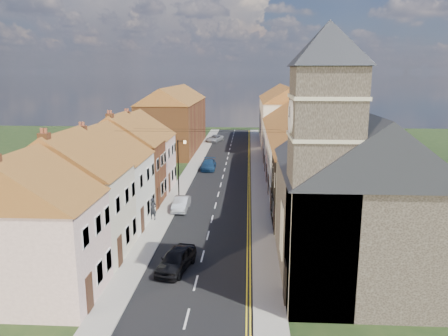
% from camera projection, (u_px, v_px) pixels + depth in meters
% --- Properties ---
extents(ground, '(160.00, 160.00, 0.00)m').
position_uv_depth(ground, '(192.00, 300.00, 24.91)').
color(ground, '#2F3D1A').
rests_on(ground, ground).
extents(road, '(7.00, 90.00, 0.02)m').
position_uv_depth(road, '(223.00, 177.00, 54.16)').
color(road, black).
rests_on(road, ground).
extents(pavement_left, '(1.80, 90.00, 0.12)m').
position_uv_depth(pavement_left, '(188.00, 176.00, 54.40)').
color(pavement_left, '#ACA79C').
rests_on(pavement_left, ground).
extents(pavement_right, '(1.80, 90.00, 0.12)m').
position_uv_depth(pavement_right, '(258.00, 177.00, 53.91)').
color(pavement_right, '#ACA79C').
rests_on(pavement_right, ground).
extents(church, '(11.25, 14.25, 15.20)m').
position_uv_depth(church, '(351.00, 188.00, 26.37)').
color(church, '#312922').
rests_on(church, ground).
extents(cottage_r_tudor, '(8.30, 5.20, 9.00)m').
position_uv_depth(cottage_r_tudor, '(323.00, 175.00, 35.82)').
color(cottage_r_tudor, beige).
rests_on(cottage_r_tudor, ground).
extents(cottage_r_white_near, '(8.30, 6.00, 9.00)m').
position_uv_depth(cottage_r_white_near, '(314.00, 162.00, 41.08)').
color(cottage_r_white_near, white).
rests_on(cottage_r_white_near, ground).
extents(cottage_r_cream_mid, '(8.30, 5.20, 9.00)m').
position_uv_depth(cottage_r_cream_mid, '(306.00, 151.00, 46.35)').
color(cottage_r_cream_mid, beige).
rests_on(cottage_r_cream_mid, ground).
extents(cottage_r_pink, '(8.30, 6.00, 9.00)m').
position_uv_depth(cottage_r_pink, '(301.00, 143.00, 51.61)').
color(cottage_r_pink, '#FFD4C9').
rests_on(cottage_r_pink, ground).
extents(cottage_r_white_far, '(8.30, 5.20, 9.00)m').
position_uv_depth(cottage_r_white_far, '(296.00, 137.00, 56.88)').
color(cottage_r_white_far, white).
rests_on(cottage_r_white_far, ground).
extents(cottage_r_cream_far, '(8.30, 6.00, 9.00)m').
position_uv_depth(cottage_r_cream_far, '(292.00, 131.00, 62.14)').
color(cottage_r_cream_far, beige).
rests_on(cottage_r_cream_far, ground).
extents(cottage_l_brick_near, '(8.30, 5.70, 8.80)m').
position_uv_depth(cottage_l_brick_near, '(24.00, 225.00, 24.24)').
color(cottage_l_brick_near, '#FFD4C9').
rests_on(cottage_l_brick_near, ground).
extents(cottage_l_cream, '(8.30, 6.30, 9.10)m').
position_uv_depth(cottage_l_cream, '(66.00, 194.00, 29.87)').
color(cottage_l_cream, beige).
rests_on(cottage_l_cream, ground).
extents(cottage_l_white, '(8.30, 6.90, 8.80)m').
position_uv_depth(cottage_l_white, '(98.00, 175.00, 36.14)').
color(cottage_l_white, white).
rests_on(cottage_l_white, ground).
extents(cottage_l_brick_mid, '(8.30, 5.70, 9.10)m').
position_uv_depth(cottage_l_brick_mid, '(119.00, 159.00, 42.06)').
color(cottage_l_brick_mid, brown).
rests_on(cottage_l_brick_mid, ground).
extents(cottage_l_pink, '(8.30, 6.30, 8.80)m').
position_uv_depth(cottage_l_pink, '(135.00, 150.00, 47.74)').
color(cottage_l_pink, '#FFD4C9').
rests_on(cottage_l_pink, ground).
extents(block_right_far, '(8.30, 24.20, 10.50)m').
position_uv_depth(block_right_far, '(284.00, 115.00, 76.89)').
color(block_right_far, beige).
rests_on(block_right_far, ground).
extents(block_left_far, '(8.30, 24.20, 10.50)m').
position_uv_depth(block_left_far, '(175.00, 117.00, 73.05)').
color(block_left_far, brown).
rests_on(block_left_far, ground).
extents(lamppost, '(0.88, 0.15, 6.00)m').
position_uv_depth(lamppost, '(179.00, 165.00, 43.87)').
color(lamppost, black).
rests_on(lamppost, pavement_left).
extents(car_near, '(2.55, 4.49, 1.44)m').
position_uv_depth(car_near, '(176.00, 260.00, 28.54)').
color(car_near, black).
rests_on(car_near, ground).
extents(car_mid, '(1.38, 3.80, 1.25)m').
position_uv_depth(car_mid, '(181.00, 204.00, 41.00)').
color(car_mid, silver).
rests_on(car_mid, ground).
extents(car_far, '(1.89, 4.58, 1.32)m').
position_uv_depth(car_far, '(209.00, 165.00, 58.04)').
color(car_far, navy).
rests_on(car_far, ground).
extents(car_distant, '(3.57, 5.08, 1.29)m').
position_uv_depth(car_distant, '(215.00, 138.00, 81.26)').
color(car_distant, '#B8BBC0').
rests_on(car_distant, ground).
extents(pedestrian_left, '(0.79, 0.61, 1.93)m').
position_uv_depth(pedestrian_left, '(153.00, 209.00, 37.93)').
color(pedestrian_left, black).
rests_on(pedestrian_left, pavement_left).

